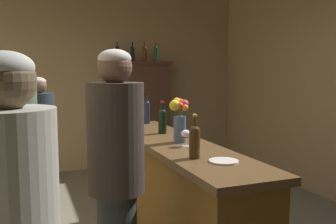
{
  "coord_description": "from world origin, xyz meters",
  "views": [
    {
      "loc": [
        -0.81,
        -2.79,
        1.61
      ],
      "look_at": [
        0.38,
        0.25,
        1.24
      ],
      "focal_mm": 39.73,
      "sensor_mm": 36.0,
      "label": 1
    }
  ],
  "objects_px": {
    "flower_arrangement": "(179,118)",
    "display_bottle_midright": "(156,53)",
    "wine_glass_front": "(127,118)",
    "cheese_plate": "(224,161)",
    "display_bottle_center": "(145,53)",
    "patron_tall": "(40,144)",
    "patron_near_entrance": "(5,222)",
    "wine_bottle_merlot": "(147,111)",
    "wine_bottle_pinot": "(162,119)",
    "patron_by_cabinet": "(16,150)",
    "display_bottle_left": "(117,52)",
    "wine_bottle_rose": "(138,118)",
    "display_cabinet": "(138,113)",
    "wine_glass_mid": "(186,135)",
    "wine_bottle_syrah": "(195,140)",
    "bar_counter": "(174,201)",
    "patron_in_grey": "(116,177)",
    "display_bottle_midleft": "(133,53)"
  },
  "relations": [
    {
      "from": "wine_bottle_pinot",
      "to": "display_bottle_midleft",
      "type": "relative_size",
      "value": 0.92
    },
    {
      "from": "wine_bottle_merlot",
      "to": "patron_by_cabinet",
      "type": "xyz_separation_m",
      "value": [
        -1.33,
        -0.36,
        -0.26
      ]
    },
    {
      "from": "wine_bottle_pinot",
      "to": "wine_bottle_rose",
      "type": "height_order",
      "value": "wine_bottle_rose"
    },
    {
      "from": "wine_bottle_rose",
      "to": "cheese_plate",
      "type": "bearing_deg",
      "value": -82.73
    },
    {
      "from": "display_bottle_left",
      "to": "patron_in_grey",
      "type": "xyz_separation_m",
      "value": [
        -0.89,
        -3.59,
        -0.92
      ]
    },
    {
      "from": "wine_bottle_rose",
      "to": "flower_arrangement",
      "type": "xyz_separation_m",
      "value": [
        0.16,
        -0.62,
        0.06
      ]
    },
    {
      "from": "wine_bottle_merlot",
      "to": "cheese_plate",
      "type": "relative_size",
      "value": 1.72
    },
    {
      "from": "wine_bottle_syrah",
      "to": "flower_arrangement",
      "type": "xyz_separation_m",
      "value": [
        0.12,
        0.54,
        0.07
      ]
    },
    {
      "from": "wine_bottle_merlot",
      "to": "wine_glass_mid",
      "type": "xyz_separation_m",
      "value": [
        -0.1,
        -1.26,
        -0.05
      ]
    },
    {
      "from": "patron_tall",
      "to": "patron_by_cabinet",
      "type": "height_order",
      "value": "patron_by_cabinet"
    },
    {
      "from": "wine_bottle_rose",
      "to": "flower_arrangement",
      "type": "height_order",
      "value": "flower_arrangement"
    },
    {
      "from": "display_bottle_midright",
      "to": "bar_counter",
      "type": "bearing_deg",
      "value": -106.7
    },
    {
      "from": "wine_bottle_syrah",
      "to": "patron_by_cabinet",
      "type": "distance_m",
      "value": 1.71
    },
    {
      "from": "bar_counter",
      "to": "wine_bottle_rose",
      "type": "height_order",
      "value": "wine_bottle_rose"
    },
    {
      "from": "display_cabinet",
      "to": "display_bottle_midleft",
      "type": "distance_m",
      "value": 0.98
    },
    {
      "from": "patron_near_entrance",
      "to": "display_cabinet",
      "type": "bearing_deg",
      "value": 39.49
    },
    {
      "from": "flower_arrangement",
      "to": "display_bottle_midright",
      "type": "bearing_deg",
      "value": 74.02
    },
    {
      "from": "patron_tall",
      "to": "patron_near_entrance",
      "type": "relative_size",
      "value": 1.01
    },
    {
      "from": "wine_bottle_syrah",
      "to": "display_bottle_left",
      "type": "distance_m",
      "value": 3.65
    },
    {
      "from": "display_cabinet",
      "to": "wine_bottle_rose",
      "type": "distance_m",
      "value": 2.52
    },
    {
      "from": "patron_by_cabinet",
      "to": "display_bottle_left",
      "type": "bearing_deg",
      "value": 86.57
    },
    {
      "from": "wine_bottle_merlot",
      "to": "display_bottle_midright",
      "type": "height_order",
      "value": "display_bottle_midright"
    },
    {
      "from": "wine_bottle_rose",
      "to": "wine_glass_mid",
      "type": "height_order",
      "value": "wine_bottle_rose"
    },
    {
      "from": "display_bottle_left",
      "to": "patron_in_grey",
      "type": "relative_size",
      "value": 0.18
    },
    {
      "from": "display_bottle_midleft",
      "to": "patron_in_grey",
      "type": "bearing_deg",
      "value": -107.52
    },
    {
      "from": "cheese_plate",
      "to": "display_bottle_center",
      "type": "relative_size",
      "value": 0.62
    },
    {
      "from": "bar_counter",
      "to": "display_bottle_midright",
      "type": "distance_m",
      "value": 3.38
    },
    {
      "from": "display_cabinet",
      "to": "wine_glass_mid",
      "type": "xyz_separation_m",
      "value": [
        -0.58,
        -3.19,
        0.21
      ]
    },
    {
      "from": "display_bottle_left",
      "to": "patron_by_cabinet",
      "type": "distance_m",
      "value": 2.89
    },
    {
      "from": "wine_glass_front",
      "to": "display_bottle_midright",
      "type": "bearing_deg",
      "value": 63.75
    },
    {
      "from": "display_bottle_left",
      "to": "patron_by_cabinet",
      "type": "xyz_separation_m",
      "value": [
        -1.48,
        -2.29,
        -0.97
      ]
    },
    {
      "from": "wine_glass_front",
      "to": "wine_glass_mid",
      "type": "bearing_deg",
      "value": -79.9
    },
    {
      "from": "wine_glass_front",
      "to": "patron_tall",
      "type": "distance_m",
      "value": 0.96
    },
    {
      "from": "display_cabinet",
      "to": "display_bottle_midright",
      "type": "xyz_separation_m",
      "value": [
        0.3,
        0.0,
        0.97
      ]
    },
    {
      "from": "wine_bottle_syrah",
      "to": "patron_near_entrance",
      "type": "height_order",
      "value": "patron_near_entrance"
    },
    {
      "from": "bar_counter",
      "to": "patron_near_entrance",
      "type": "relative_size",
      "value": 1.58
    },
    {
      "from": "wine_glass_front",
      "to": "patron_near_entrance",
      "type": "relative_size",
      "value": 0.09
    },
    {
      "from": "display_bottle_left",
      "to": "display_bottle_midright",
      "type": "xyz_separation_m",
      "value": [
        0.63,
        0.0,
        -0.0
      ]
    },
    {
      "from": "wine_glass_mid",
      "to": "patron_tall",
      "type": "bearing_deg",
      "value": 125.09
    },
    {
      "from": "wine_glass_mid",
      "to": "display_bottle_midleft",
      "type": "bearing_deg",
      "value": 81.18
    },
    {
      "from": "wine_bottle_pinot",
      "to": "patron_by_cabinet",
      "type": "relative_size",
      "value": 0.18
    },
    {
      "from": "wine_bottle_merlot",
      "to": "patron_near_entrance",
      "type": "relative_size",
      "value": 0.21
    },
    {
      "from": "bar_counter",
      "to": "wine_bottle_merlot",
      "type": "bearing_deg",
      "value": 84.06
    },
    {
      "from": "patron_by_cabinet",
      "to": "patron_tall",
      "type": "bearing_deg",
      "value": 96.64
    },
    {
      "from": "wine_glass_front",
      "to": "patron_near_entrance",
      "type": "xyz_separation_m",
      "value": [
        -1.07,
        -1.58,
        -0.29
      ]
    },
    {
      "from": "wine_bottle_merlot",
      "to": "wine_bottle_pinot",
      "type": "xyz_separation_m",
      "value": [
        -0.07,
        -0.65,
        -0.01
      ]
    },
    {
      "from": "display_cabinet",
      "to": "patron_tall",
      "type": "height_order",
      "value": "display_cabinet"
    },
    {
      "from": "cheese_plate",
      "to": "wine_glass_front",
      "type": "bearing_deg",
      "value": 97.65
    },
    {
      "from": "wine_bottle_pinot",
      "to": "wine_glass_front",
      "type": "distance_m",
      "value": 0.47
    },
    {
      "from": "flower_arrangement",
      "to": "wine_bottle_pinot",
      "type": "bearing_deg",
      "value": 87.69
    }
  ]
}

